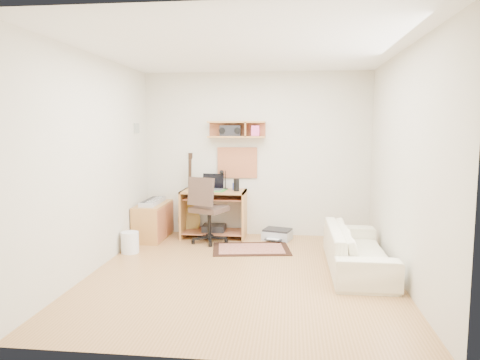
# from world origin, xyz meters

# --- Properties ---
(floor) EXTENTS (3.60, 4.00, 0.01)m
(floor) POSITION_xyz_m (0.00, 0.00, -0.01)
(floor) COLOR #B5824B
(floor) RESTS_ON ground
(ceiling) EXTENTS (3.60, 4.00, 0.01)m
(ceiling) POSITION_xyz_m (0.00, 0.00, 2.60)
(ceiling) COLOR white
(ceiling) RESTS_ON ground
(back_wall) EXTENTS (3.60, 0.01, 2.60)m
(back_wall) POSITION_xyz_m (0.00, 2.00, 1.30)
(back_wall) COLOR beige
(back_wall) RESTS_ON ground
(left_wall) EXTENTS (0.01, 4.00, 2.60)m
(left_wall) POSITION_xyz_m (-1.80, 0.00, 1.30)
(left_wall) COLOR beige
(left_wall) RESTS_ON ground
(right_wall) EXTENTS (0.01, 4.00, 2.60)m
(right_wall) POSITION_xyz_m (1.80, 0.00, 1.30)
(right_wall) COLOR beige
(right_wall) RESTS_ON ground
(wall_shelf) EXTENTS (0.90, 0.25, 0.26)m
(wall_shelf) POSITION_xyz_m (-0.30, 1.88, 1.70)
(wall_shelf) COLOR #C08544
(wall_shelf) RESTS_ON back_wall
(cork_board) EXTENTS (0.64, 0.03, 0.49)m
(cork_board) POSITION_xyz_m (-0.30, 1.98, 1.17)
(cork_board) COLOR tan
(cork_board) RESTS_ON back_wall
(wall_photo) EXTENTS (0.02, 0.20, 0.15)m
(wall_photo) POSITION_xyz_m (-1.79, 1.50, 1.72)
(wall_photo) COLOR #4C8CBF
(wall_photo) RESTS_ON left_wall
(desk) EXTENTS (1.00, 0.55, 0.75)m
(desk) POSITION_xyz_m (-0.64, 1.73, 0.38)
(desk) COLOR #C08544
(desk) RESTS_ON floor
(laptop) EXTENTS (0.37, 0.37, 0.26)m
(laptop) POSITION_xyz_m (-0.68, 1.71, 0.88)
(laptop) COLOR silver
(laptop) RESTS_ON desk
(speaker) EXTENTS (0.09, 0.09, 0.19)m
(speaker) POSITION_xyz_m (-0.28, 1.68, 0.85)
(speaker) COLOR black
(speaker) RESTS_ON desk
(desk_lamp) EXTENTS (0.10, 0.10, 0.31)m
(desk_lamp) POSITION_xyz_m (-0.48, 1.87, 0.90)
(desk_lamp) COLOR black
(desk_lamp) RESTS_ON desk
(pencil_cup) EXTENTS (0.08, 0.08, 0.11)m
(pencil_cup) POSITION_xyz_m (-0.32, 1.83, 0.81)
(pencil_cup) COLOR #34449E
(pencil_cup) RESTS_ON desk
(boombox) EXTENTS (0.32, 0.15, 0.17)m
(boombox) POSITION_xyz_m (-0.40, 1.87, 1.68)
(boombox) COLOR black
(boombox) RESTS_ON wall_shelf
(rug) EXTENTS (1.18, 0.88, 0.01)m
(rug) POSITION_xyz_m (0.01, 1.08, 0.01)
(rug) COLOR tan
(rug) RESTS_ON floor
(task_chair) EXTENTS (0.68, 0.68, 1.02)m
(task_chair) POSITION_xyz_m (-0.66, 1.40, 0.51)
(task_chair) COLOR #3E2E25
(task_chair) RESTS_ON floor
(cabinet) EXTENTS (0.40, 0.90, 0.55)m
(cabinet) POSITION_xyz_m (-1.58, 1.55, 0.28)
(cabinet) COLOR #C08544
(cabinet) RESTS_ON floor
(music_keyboard) EXTENTS (0.22, 0.71, 0.06)m
(music_keyboard) POSITION_xyz_m (-1.58, 1.55, 0.58)
(music_keyboard) COLOR #B2B5BA
(music_keyboard) RESTS_ON cabinet
(guitar) EXTENTS (0.41, 0.33, 1.33)m
(guitar) POSITION_xyz_m (-1.07, 1.86, 0.67)
(guitar) COLOR #A88133
(guitar) RESTS_ON floor
(waste_basket) EXTENTS (0.29, 0.29, 0.29)m
(waste_basket) POSITION_xyz_m (-1.65, 0.71, 0.15)
(waste_basket) COLOR white
(waste_basket) RESTS_ON floor
(printer) EXTENTS (0.49, 0.43, 0.16)m
(printer) POSITION_xyz_m (0.36, 1.69, 0.08)
(printer) COLOR #A5A8AA
(printer) RESTS_ON floor
(sofa) EXTENTS (0.52, 1.77, 0.69)m
(sofa) POSITION_xyz_m (1.38, 0.32, 0.35)
(sofa) COLOR beige
(sofa) RESTS_ON floor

